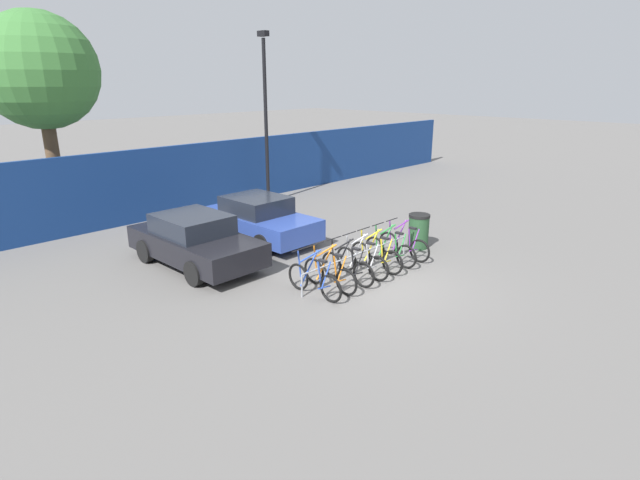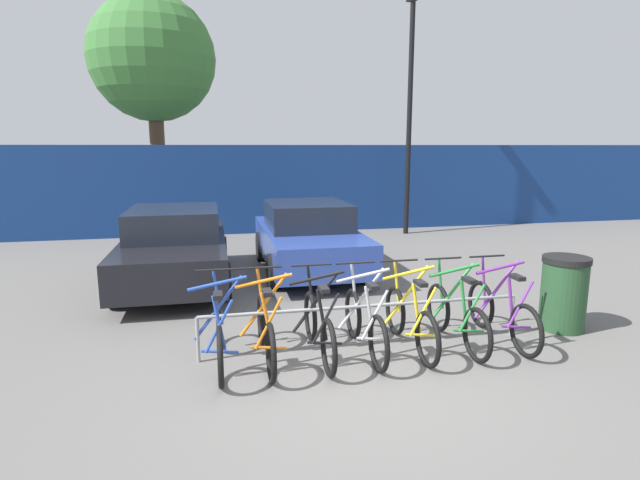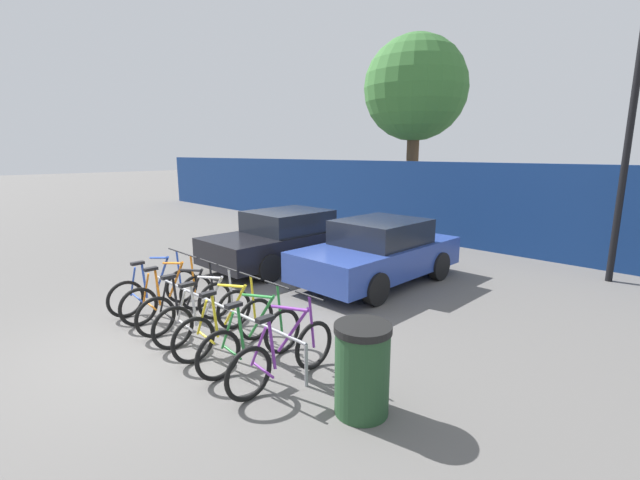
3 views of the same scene
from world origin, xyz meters
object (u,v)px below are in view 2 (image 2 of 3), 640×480
at_px(tree_behind_hoarding, 153,60).
at_px(car_blue, 308,237).
at_px(trash_bin, 564,293).
at_px(bicycle_silver, 365,323).
at_px(bike_rack, 366,310).
at_px(bicycle_green, 456,316).
at_px(car_black, 175,247).
at_px(lamp_post, 410,105).
at_px(bicycle_yellow, 410,320).
at_px(bicycle_purple, 502,313).
at_px(bicycle_orange, 266,331).
at_px(bicycle_blue, 219,335).
at_px(bicycle_black, 319,327).

bearing_deg(tree_behind_hoarding, car_blue, -62.04).
bearing_deg(trash_bin, bicycle_silver, -175.83).
bearing_deg(car_blue, tree_behind_hoarding, 117.96).
relative_size(bike_rack, bicycle_green, 2.43).
xyz_separation_m(bicycle_silver, trash_bin, (2.94, 0.21, 0.14)).
bearing_deg(car_black, bicycle_green, -45.51).
height_order(car_blue, lamp_post, lamp_post).
bearing_deg(bicycle_green, bicycle_yellow, -178.61).
bearing_deg(bicycle_yellow, bicycle_silver, -177.99).
height_order(bicycle_purple, car_blue, car_blue).
height_order(bicycle_orange, car_blue, car_blue).
xyz_separation_m(car_black, tree_behind_hoarding, (-0.90, 7.01, 4.36)).
bearing_deg(trash_bin, lamp_post, 84.26).
distance_m(bicycle_blue, bicycle_yellow, 2.34).
height_order(bike_rack, car_black, car_black).
distance_m(bicycle_orange, bicycle_purple, 3.08).
bearing_deg(bike_rack, bicycle_silver, -110.83).
bearing_deg(bicycle_green, car_black, 135.88).
distance_m(bicycle_orange, bicycle_yellow, 1.81).
bearing_deg(tree_behind_hoarding, bicycle_silver, -72.59).
relative_size(bicycle_orange, bicycle_purple, 1.00).
xyz_separation_m(bicycle_yellow, tree_behind_hoarding, (-3.97, 10.77, 4.68)).
xyz_separation_m(bicycle_orange, car_black, (-1.27, 3.77, 0.31)).
bearing_deg(car_blue, bike_rack, -90.60).
xyz_separation_m(bicycle_green, lamp_post, (2.50, 7.97, 3.27)).
bearing_deg(car_black, bike_rack, -54.95).
height_order(bicycle_black, tree_behind_hoarding, tree_behind_hoarding).
relative_size(bicycle_yellow, car_blue, 0.43).
relative_size(bicycle_blue, tree_behind_hoarding, 0.25).
bearing_deg(bicycle_green, bicycle_orange, -178.61).
bearing_deg(bicycle_black, trash_bin, 0.77).
height_order(bicycle_blue, trash_bin, bicycle_blue).
distance_m(bike_rack, bicycle_green, 1.18).
height_order(bicycle_purple, tree_behind_hoarding, tree_behind_hoarding).
bearing_deg(bicycle_purple, bicycle_yellow, 176.74).
height_order(bicycle_blue, car_blue, car_blue).
bearing_deg(bicycle_black, bicycle_orange, 177.28).
relative_size(bicycle_purple, lamp_post, 0.26).
bearing_deg(bicycle_silver, bike_rack, 68.20).
distance_m(bicycle_yellow, bicycle_purple, 1.27).
distance_m(bicycle_green, car_black, 5.29).
bearing_deg(bicycle_yellow, trash_bin, 7.23).
relative_size(bicycle_orange, lamp_post, 0.26).
bearing_deg(lamp_post, bicycle_silver, -114.99).
relative_size(trash_bin, tree_behind_hoarding, 0.15).
xyz_separation_m(bicycle_purple, trash_bin, (1.07, 0.21, 0.14)).
bearing_deg(bicycle_black, car_blue, 78.19).
xyz_separation_m(bicycle_orange, trash_bin, (4.15, 0.21, 0.14)).
bearing_deg(bicycle_silver, bicycle_yellow, -0.97).
height_order(bicycle_green, trash_bin, bicycle_green).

